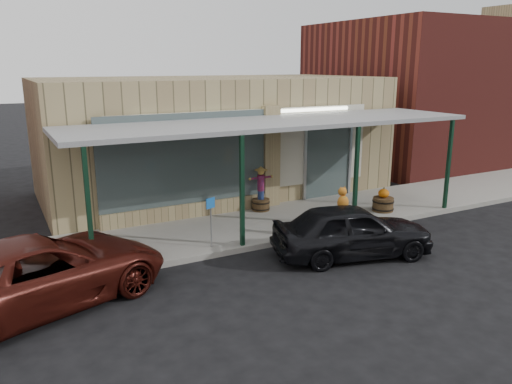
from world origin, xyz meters
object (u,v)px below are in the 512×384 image
car_maroon (40,272)px  parked_sedan (352,231)px  handicap_sign (211,216)px  barrel_scarecrow (261,196)px  barrel_pumpkin (383,203)px

car_maroon → parked_sedan: bearing=-115.3°
handicap_sign → car_maroon: 4.23m
barrel_scarecrow → barrel_pumpkin: bearing=-34.4°
car_maroon → handicap_sign: bearing=-94.2°
barrel_pumpkin → handicap_sign: (-6.05, -0.42, 0.56)m
barrel_pumpkin → handicap_sign: handicap_sign is taller
barrel_scarecrow → car_maroon: barrel_scarecrow is taller
barrel_scarecrow → car_maroon: (-6.77, -3.38, 0.07)m
car_maroon → barrel_scarecrow: bearing=-82.4°
barrel_scarecrow → handicap_sign: barrel_scarecrow is taller
barrel_scarecrow → parked_sedan: bearing=-91.2°
parked_sedan → car_maroon: size_ratio=0.83×
handicap_sign → barrel_scarecrow: bearing=23.2°
parked_sedan → car_maroon: 7.11m
barrel_pumpkin → parked_sedan: parked_sedan is taller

